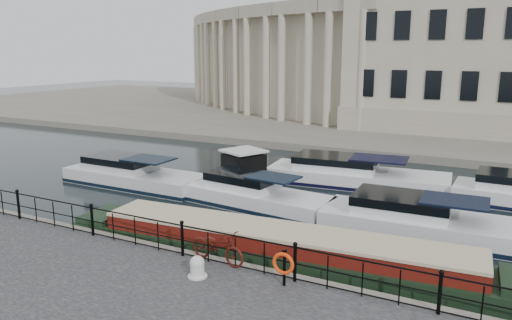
{
  "coord_description": "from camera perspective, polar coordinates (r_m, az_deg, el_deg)",
  "views": [
    {
      "loc": [
        9.25,
        -14.73,
        7.16
      ],
      "look_at": [
        0.5,
        2.0,
        3.0
      ],
      "focal_mm": 35.0,
      "sensor_mm": 36.0,
      "label": 1
    }
  ],
  "objects": [
    {
      "name": "civic_building",
      "position": [
        50.49,
        16.25,
        11.8
      ],
      "size": [
        53.55,
        31.84,
        16.85
      ],
      "color": "#ADA38C",
      "rests_on": "far_bank"
    },
    {
      "name": "cabin_cruisers",
      "position": [
        24.64,
        8.02,
        -3.7
      ],
      "size": [
        26.38,
        9.6,
        1.99
      ],
      "color": "silver",
      "rests_on": "ground_plane"
    },
    {
      "name": "narrowboat",
      "position": [
        17.46,
        2.71,
        -10.49
      ],
      "size": [
        16.58,
        3.39,
        1.6
      ],
      "rotation": [
        0.0,
        0.0,
        0.07
      ],
      "color": "black",
      "rests_on": "ground_plane"
    },
    {
      "name": "ground_plane",
      "position": [
        18.81,
        -4.24,
        -9.98
      ],
      "size": [
        160.0,
        160.0,
        0.0
      ],
      "primitive_type": "plane",
      "color": "black",
      "rests_on": "ground"
    },
    {
      "name": "bicycle",
      "position": [
        16.06,
        -4.41,
        -9.83
      ],
      "size": [
        2.12,
        0.97,
        1.07
      ],
      "primitive_type": "imported",
      "rotation": [
        0.0,
        0.0,
        1.44
      ],
      "color": "#4A150D",
      "rests_on": "near_quay"
    },
    {
      "name": "far_bank",
      "position": [
        54.96,
        17.75,
        4.64
      ],
      "size": [
        120.0,
        42.0,
        0.55
      ],
      "primitive_type": "cube",
      "color": "#6B665B",
      "rests_on": "ground_plane"
    },
    {
      "name": "railing",
      "position": [
        16.64,
        -8.43,
        -8.7
      ],
      "size": [
        24.14,
        0.14,
        1.22
      ],
      "color": "black",
      "rests_on": "near_quay"
    },
    {
      "name": "life_ring_post",
      "position": [
        14.46,
        3.15,
        -11.79
      ],
      "size": [
        0.67,
        0.19,
        1.09
      ],
      "color": "black",
      "rests_on": "near_quay"
    },
    {
      "name": "mooring_bollard",
      "position": [
        15.26,
        -6.73,
        -12.05
      ],
      "size": [
        0.59,
        0.59,
        0.66
      ],
      "color": "silver",
      "rests_on": "near_quay"
    },
    {
      "name": "harbour_hut",
      "position": [
        26.18,
        -1.41,
        -1.29
      ],
      "size": [
        3.27,
        3.06,
        2.16
      ],
      "rotation": [
        0.0,
        0.0,
        -0.44
      ],
      "color": "#6B665B",
      "rests_on": "ground_plane"
    }
  ]
}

